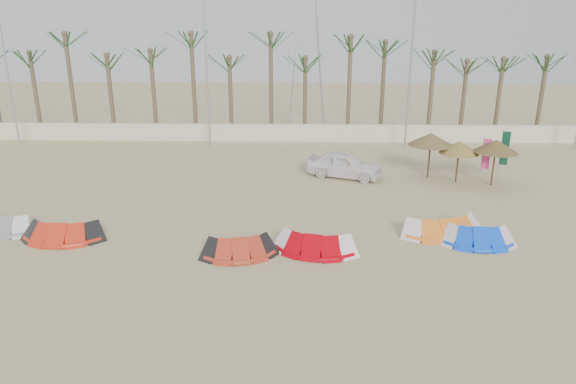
{
  "coord_description": "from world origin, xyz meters",
  "views": [
    {
      "loc": [
        0.59,
        -16.08,
        8.72
      ],
      "look_at": [
        0.0,
        6.0,
        1.3
      ],
      "focal_mm": 32.0,
      "sensor_mm": 36.0,
      "label": 1
    }
  ],
  "objects_px": {
    "kite_red_mid": "(240,244)",
    "kite_orange": "(442,223)",
    "parasol_right": "(459,147)",
    "kite_blue": "(476,233)",
    "parasol_left": "(431,139)",
    "parasol_mid": "(496,146)",
    "kite_red_left": "(65,228)",
    "kite_red_right": "(314,240)",
    "car": "(344,165)",
    "kite_grey": "(1,220)"
  },
  "relations": [
    {
      "from": "kite_red_right",
      "to": "kite_blue",
      "type": "distance_m",
      "value": 6.72
    },
    {
      "from": "kite_red_left",
      "to": "kite_red_right",
      "type": "bearing_deg",
      "value": -4.94
    },
    {
      "from": "kite_red_left",
      "to": "parasol_right",
      "type": "xyz_separation_m",
      "value": [
        18.66,
        8.32,
        1.59
      ]
    },
    {
      "from": "kite_red_left",
      "to": "kite_orange",
      "type": "height_order",
      "value": "same"
    },
    {
      "from": "kite_red_mid",
      "to": "kite_orange",
      "type": "distance_m",
      "value": 8.76
    },
    {
      "from": "kite_grey",
      "to": "parasol_left",
      "type": "xyz_separation_m",
      "value": [
        20.48,
        8.4,
        1.85
      ]
    },
    {
      "from": "kite_orange",
      "to": "kite_blue",
      "type": "height_order",
      "value": "same"
    },
    {
      "from": "parasol_left",
      "to": "parasol_right",
      "type": "distance_m",
      "value": 1.66
    },
    {
      "from": "kite_red_mid",
      "to": "parasol_right",
      "type": "height_order",
      "value": "parasol_right"
    },
    {
      "from": "kite_blue",
      "to": "parasol_mid",
      "type": "distance_m",
      "value": 8.76
    },
    {
      "from": "parasol_mid",
      "to": "parasol_left",
      "type": "bearing_deg",
      "value": 156.7
    },
    {
      "from": "kite_blue",
      "to": "kite_red_left",
      "type": "bearing_deg",
      "value": 179.77
    },
    {
      "from": "kite_red_right",
      "to": "car",
      "type": "distance_m",
      "value": 10.22
    },
    {
      "from": "kite_red_right",
      "to": "parasol_left",
      "type": "bearing_deg",
      "value": 55.88
    },
    {
      "from": "parasol_left",
      "to": "parasol_mid",
      "type": "distance_m",
      "value": 3.48
    },
    {
      "from": "parasol_left",
      "to": "kite_blue",
      "type": "bearing_deg",
      "value": -91.04
    },
    {
      "from": "kite_orange",
      "to": "kite_blue",
      "type": "bearing_deg",
      "value": -43.3
    },
    {
      "from": "kite_red_mid",
      "to": "kite_orange",
      "type": "relative_size",
      "value": 0.82
    },
    {
      "from": "kite_grey",
      "to": "kite_red_right",
      "type": "xyz_separation_m",
      "value": [
        13.64,
        -1.7,
        0.0
      ]
    },
    {
      "from": "kite_orange",
      "to": "parasol_right",
      "type": "relative_size",
      "value": 1.63
    },
    {
      "from": "kite_orange",
      "to": "parasol_right",
      "type": "distance_m",
      "value": 7.96
    },
    {
      "from": "kite_grey",
      "to": "parasol_mid",
      "type": "height_order",
      "value": "parasol_mid"
    },
    {
      "from": "kite_orange",
      "to": "kite_blue",
      "type": "relative_size",
      "value": 1.28
    },
    {
      "from": "kite_blue",
      "to": "kite_grey",
      "type": "bearing_deg",
      "value": 177.56
    },
    {
      "from": "kite_blue",
      "to": "kite_orange",
      "type": "bearing_deg",
      "value": 136.7
    },
    {
      "from": "kite_red_right",
      "to": "parasol_left",
      "type": "xyz_separation_m",
      "value": [
        6.84,
        10.09,
        1.85
      ]
    },
    {
      "from": "kite_red_left",
      "to": "parasol_right",
      "type": "relative_size",
      "value": 1.44
    },
    {
      "from": "kite_blue",
      "to": "parasol_mid",
      "type": "relative_size",
      "value": 1.17
    },
    {
      "from": "kite_grey",
      "to": "kite_orange",
      "type": "distance_m",
      "value": 19.18
    },
    {
      "from": "kite_red_mid",
      "to": "kite_red_right",
      "type": "height_order",
      "value": "same"
    },
    {
      "from": "kite_blue",
      "to": "parasol_left",
      "type": "height_order",
      "value": "parasol_left"
    },
    {
      "from": "kite_red_right",
      "to": "kite_red_left",
      "type": "bearing_deg",
      "value": 175.06
    },
    {
      "from": "kite_red_mid",
      "to": "kite_orange",
      "type": "height_order",
      "value": "same"
    },
    {
      "from": "kite_red_left",
      "to": "parasol_right",
      "type": "bearing_deg",
      "value": 24.03
    },
    {
      "from": "kite_red_left",
      "to": "parasol_mid",
      "type": "distance_m",
      "value": 21.99
    },
    {
      "from": "kite_red_mid",
      "to": "parasol_right",
      "type": "distance_m",
      "value": 14.84
    },
    {
      "from": "kite_orange",
      "to": "parasol_right",
      "type": "height_order",
      "value": "parasol_right"
    },
    {
      "from": "kite_grey",
      "to": "parasol_mid",
      "type": "distance_m",
      "value": 24.76
    },
    {
      "from": "kite_red_right",
      "to": "kite_blue",
      "type": "relative_size",
      "value": 1.17
    },
    {
      "from": "kite_orange",
      "to": "kite_red_mid",
      "type": "bearing_deg",
      "value": -164.29
    },
    {
      "from": "car",
      "to": "kite_blue",
      "type": "bearing_deg",
      "value": -132.05
    },
    {
      "from": "kite_blue",
      "to": "parasol_left",
      "type": "bearing_deg",
      "value": 88.96
    },
    {
      "from": "kite_red_left",
      "to": "kite_red_mid",
      "type": "xyz_separation_m",
      "value": [
        7.54,
        -1.38,
        -0.0
      ]
    },
    {
      "from": "kite_red_right",
      "to": "parasol_left",
      "type": "height_order",
      "value": "parasol_left"
    },
    {
      "from": "parasol_mid",
      "to": "car",
      "type": "height_order",
      "value": "parasol_mid"
    },
    {
      "from": "kite_orange",
      "to": "car",
      "type": "bearing_deg",
      "value": 113.73
    },
    {
      "from": "kite_grey",
      "to": "parasol_right",
      "type": "bearing_deg",
      "value": 18.99
    },
    {
      "from": "kite_red_right",
      "to": "parasol_mid",
      "type": "relative_size",
      "value": 1.38
    },
    {
      "from": "kite_grey",
      "to": "parasol_left",
      "type": "distance_m",
      "value": 22.21
    },
    {
      "from": "kite_red_mid",
      "to": "parasol_left",
      "type": "height_order",
      "value": "parasol_left"
    }
  ]
}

